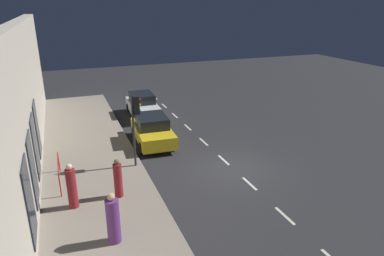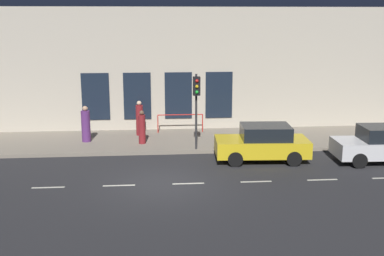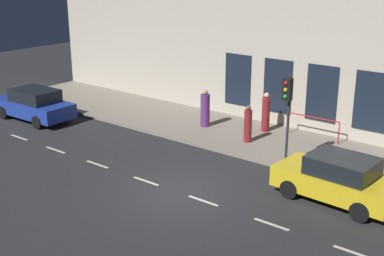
{
  "view_description": "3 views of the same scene",
  "coord_description": "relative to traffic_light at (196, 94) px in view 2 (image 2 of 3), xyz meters",
  "views": [
    {
      "loc": [
        7.18,
        13.22,
        7.49
      ],
      "look_at": [
        1.69,
        -1.05,
        1.93
      ],
      "focal_mm": 32.4,
      "sensor_mm": 36.0,
      "label": 1
    },
    {
      "loc": [
        -17.16,
        0.29,
        6.13
      ],
      "look_at": [
        1.81,
        -1.29,
        1.74
      ],
      "focal_mm": 44.96,
      "sensor_mm": 36.0,
      "label": 2
    },
    {
      "loc": [
        -12.62,
        -10.53,
        7.69
      ],
      "look_at": [
        1.68,
        0.81,
        1.75
      ],
      "focal_mm": 49.05,
      "sensor_mm": 36.0,
      "label": 3
    }
  ],
  "objects": [
    {
      "name": "building_facade",
      "position": [
        4.61,
        1.69,
        0.59
      ],
      "size": [
        0.65,
        32.0,
        6.67
      ],
      "color": "beige",
      "rests_on": "ground"
    },
    {
      "name": "pedestrian_1",
      "position": [
        1.98,
        5.27,
        -1.78
      ],
      "size": [
        0.58,
        0.58,
        1.77
      ],
      "rotation": [
        0.0,
        0.0,
        3.61
      ],
      "color": "#5B2D70",
      "rests_on": "sidewalk"
    },
    {
      "name": "pedestrian_2",
      "position": [
        3.1,
        2.67,
        -1.76
      ],
      "size": [
        0.5,
        0.5,
        1.8
      ],
      "rotation": [
        0.0,
        0.0,
        0.51
      ],
      "color": "maroon",
      "rests_on": "sidewalk"
    },
    {
      "name": "sidewalk",
      "position": [
        2.06,
        1.69,
        -2.67
      ],
      "size": [
        4.5,
        32.0,
        0.15
      ],
      "color": "gray",
      "rests_on": "ground"
    },
    {
      "name": "traffic_light",
      "position": [
        0.0,
        0.0,
        0.0
      ],
      "size": [
        0.45,
        0.32,
        3.49
      ],
      "color": "#2D2D30",
      "rests_on": "sidewalk"
    },
    {
      "name": "lane_centre_line",
      "position": [
        -4.19,
        0.69,
        -2.74
      ],
      "size": [
        0.12,
        27.2,
        0.01
      ],
      "color": "beige",
      "rests_on": "ground"
    },
    {
      "name": "parked_car_2",
      "position": [
        -2.09,
        -7.86,
        -1.96
      ],
      "size": [
        1.92,
        4.05,
        1.58
      ],
      "rotation": [
        0.0,
        0.0,
        -0.03
      ],
      "color": "silver",
      "rests_on": "ground"
    },
    {
      "name": "ground_plane",
      "position": [
        -4.19,
        1.69,
        -2.74
      ],
      "size": [
        60.0,
        60.0,
        0.0
      ],
      "primitive_type": "plane",
      "color": "#28282B"
    },
    {
      "name": "pedestrian_0",
      "position": [
        1.36,
        2.52,
        -1.84
      ],
      "size": [
        0.47,
        0.47,
        1.62
      ],
      "rotation": [
        0.0,
        0.0,
        2.45
      ],
      "color": "maroon",
      "rests_on": "sidewalk"
    },
    {
      "name": "parked_car_1",
      "position": [
        -1.44,
        -2.77,
        -1.95
      ],
      "size": [
        2.09,
        4.1,
        1.58
      ],
      "rotation": [
        0.0,
        0.0,
        -0.06
      ],
      "color": "gold",
      "rests_on": "ground"
    },
    {
      "name": "red_railing",
      "position": [
        3.53,
        0.53,
        -1.85
      ],
      "size": [
        0.05,
        2.43,
        0.97
      ],
      "color": "red",
      "rests_on": "sidewalk"
    }
  ]
}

